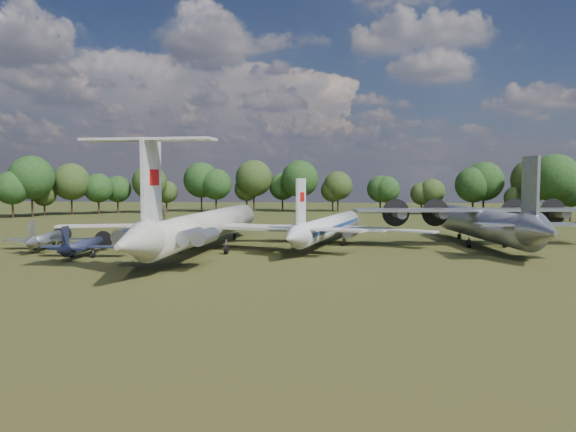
# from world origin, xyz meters

# --- Properties ---
(ground) EXTENTS (300.00, 300.00, 0.00)m
(ground) POSITION_xyz_m (0.00, 0.00, 0.00)
(ground) COLOR #263B13
(ground) RESTS_ON ground
(il62_airliner) EXTENTS (48.50, 60.66, 5.63)m
(il62_airliner) POSITION_xyz_m (-3.94, -1.74, 2.81)
(il62_airliner) COLOR silver
(il62_airliner) RESTS_ON ground
(tu104_jet) EXTENTS (41.71, 49.67, 4.32)m
(tu104_jet) POSITION_xyz_m (12.92, 7.79, 2.16)
(tu104_jet) COLOR beige
(tu104_jet) RESTS_ON ground
(an12_transport) EXTENTS (43.23, 47.14, 5.63)m
(an12_transport) POSITION_xyz_m (35.91, 6.81, 2.81)
(an12_transport) COLOR gray
(an12_transport) RESTS_ON ground
(small_prop_west) EXTENTS (11.44, 15.44, 2.24)m
(small_prop_west) POSITION_xyz_m (-18.76, -8.45, 1.12)
(small_prop_west) COLOR black
(small_prop_west) RESTS_ON ground
(small_prop_northwest) EXTENTS (13.85, 17.44, 2.33)m
(small_prop_northwest) POSITION_xyz_m (-27.45, -1.39, 1.17)
(small_prop_northwest) COLOR #A3A6AB
(small_prop_northwest) RESTS_ON ground
(person_on_il62) EXTENTS (0.71, 0.57, 1.69)m
(person_on_il62) POSITION_xyz_m (-5.17, -17.45, 6.47)
(person_on_il62) COLOR olive
(person_on_il62) RESTS_ON il62_airliner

